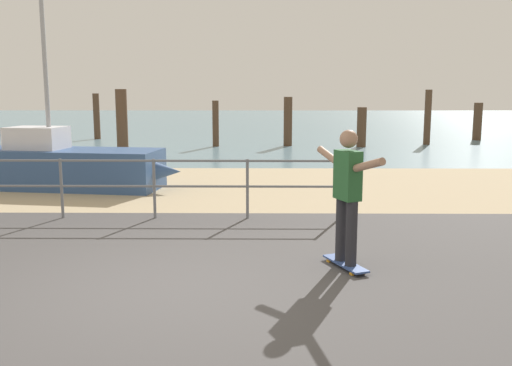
# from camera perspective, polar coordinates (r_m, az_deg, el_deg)

# --- Properties ---
(ground_plane) EXTENTS (24.00, 10.00, 0.04)m
(ground_plane) POSITION_cam_1_polar(r_m,az_deg,el_deg) (5.45, -12.74, -14.57)
(ground_plane) COLOR #474444
(ground_plane) RESTS_ON ground
(beach_strip) EXTENTS (24.00, 6.00, 0.04)m
(beach_strip) POSITION_cam_1_polar(r_m,az_deg,el_deg) (13.08, -4.67, -0.34)
(beach_strip) COLOR tan
(beach_strip) RESTS_ON ground
(sea_surface) EXTENTS (72.00, 50.00, 0.04)m
(sea_surface) POSITION_cam_1_polar(r_m,az_deg,el_deg) (40.92, -1.03, 6.24)
(sea_surface) COLOR slate
(sea_surface) RESTS_ON ground
(railing_fence) EXTENTS (9.67, 0.05, 1.05)m
(railing_fence) POSITION_cam_1_polar(r_m,az_deg,el_deg) (10.17, -19.27, 0.36)
(railing_fence) COLOR slate
(railing_fence) RESTS_ON ground
(sailboat) EXTENTS (5.05, 2.00, 4.72)m
(sailboat) POSITION_cam_1_polar(r_m,az_deg,el_deg) (13.32, -18.44, 1.64)
(sailboat) COLOR #335184
(sailboat) RESTS_ON ground
(skateboard) EXTENTS (0.49, 0.82, 0.08)m
(skateboard) POSITION_cam_1_polar(r_m,az_deg,el_deg) (7.11, 9.10, -8.14)
(skateboard) COLOR #334C8C
(skateboard) RESTS_ON ground
(skateboarder) EXTENTS (0.64, 1.37, 1.65)m
(skateboarder) POSITION_cam_1_polar(r_m,az_deg,el_deg) (6.88, 9.30, -0.58)
(skateboarder) COLOR #26262B
(skateboarder) RESTS_ON skateboard
(groyne_post_0) EXTENTS (0.29, 0.29, 2.11)m
(groyne_post_0) POSITION_cam_1_polar(r_m,az_deg,el_deg) (26.92, -15.95, 6.54)
(groyne_post_0) COLOR #513826
(groyne_post_0) RESTS_ON ground
(groyne_post_1) EXTENTS (0.38, 0.38, 2.27)m
(groyne_post_1) POSITION_cam_1_polar(r_m,az_deg,el_deg) (19.54, -13.51, 5.97)
(groyne_post_1) COLOR #513826
(groyne_post_1) RESTS_ON ground
(groyne_post_2) EXTENTS (0.25, 0.25, 1.84)m
(groyne_post_2) POSITION_cam_1_polar(r_m,az_deg,el_deg) (22.41, -4.14, 6.04)
(groyne_post_2) COLOR #513826
(groyne_post_2) RESTS_ON ground
(groyne_post_3) EXTENTS (0.34, 0.34, 1.98)m
(groyne_post_3) POSITION_cam_1_polar(r_m,az_deg,el_deg) (22.63, 3.28, 6.26)
(groyne_post_3) COLOR #513826
(groyne_post_3) RESTS_ON ground
(groyne_post_4) EXTENTS (0.37, 0.37, 1.58)m
(groyne_post_4) POSITION_cam_1_polar(r_m,az_deg,el_deg) (22.54, 10.72, 5.60)
(groyne_post_4) COLOR #513826
(groyne_post_4) RESTS_ON ground
(groyne_post_5) EXTENTS (0.27, 0.27, 2.27)m
(groyne_post_5) POSITION_cam_1_polar(r_m,az_deg,el_deg) (24.21, 17.10, 6.41)
(groyne_post_5) COLOR #513826
(groyne_post_5) RESTS_ON ground
(groyne_post_6) EXTENTS (0.38, 0.38, 1.70)m
(groyne_post_6) POSITION_cam_1_polar(r_m,az_deg,el_deg) (27.21, 21.66, 5.83)
(groyne_post_6) COLOR #513826
(groyne_post_6) RESTS_ON ground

